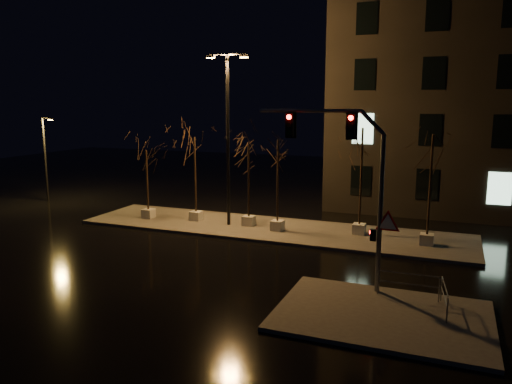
% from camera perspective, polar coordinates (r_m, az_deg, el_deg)
% --- Properties ---
extents(ground, '(90.00, 90.00, 0.00)m').
position_cam_1_polar(ground, '(22.92, -3.64, -7.91)').
color(ground, black).
rests_on(ground, ground).
extents(median, '(22.00, 5.00, 0.15)m').
position_cam_1_polar(median, '(28.22, 1.58, -4.25)').
color(median, '#4E4A45').
rests_on(median, ground).
extents(sidewalk_corner, '(7.00, 5.00, 0.15)m').
position_cam_1_polar(sidewalk_corner, '(17.74, 14.22, -13.52)').
color(sidewalk_corner, '#4E4A45').
rests_on(sidewalk_corner, ground).
extents(tree_0, '(1.80, 1.80, 4.25)m').
position_cam_1_polar(tree_0, '(30.71, -12.39, 2.98)').
color(tree_0, silver).
rests_on(tree_0, median).
extents(tree_1, '(1.80, 1.80, 5.12)m').
position_cam_1_polar(tree_1, '(29.52, -7.01, 4.13)').
color(tree_1, silver).
rests_on(tree_1, median).
extents(tree_2, '(1.80, 1.80, 4.72)m').
position_cam_1_polar(tree_2, '(28.10, -0.84, 3.28)').
color(tree_2, silver).
rests_on(tree_2, median).
extents(tree_3, '(1.80, 1.80, 5.14)m').
position_cam_1_polar(tree_3, '(26.96, 2.52, 3.66)').
color(tree_3, silver).
rests_on(tree_3, median).
extents(tree_4, '(1.80, 1.80, 5.82)m').
position_cam_1_polar(tree_4, '(26.70, 12.02, 4.51)').
color(tree_4, silver).
rests_on(tree_4, median).
extents(tree_5, '(1.80, 1.80, 5.62)m').
position_cam_1_polar(tree_5, '(25.51, 19.44, 3.55)').
color(tree_5, silver).
rests_on(tree_5, median).
extents(traffic_signal_mast, '(5.52, 0.24, 6.73)m').
position_cam_1_polar(traffic_signal_mast, '(18.67, 10.88, 2.19)').
color(traffic_signal_mast, slate).
rests_on(traffic_signal_mast, sidewalk_corner).
extents(streetlight_main, '(2.40, 0.60, 9.60)m').
position_cam_1_polar(streetlight_main, '(28.18, -3.24, 7.29)').
color(streetlight_main, black).
rests_on(streetlight_main, median).
extents(streetlight_far, '(1.19, 0.40, 6.08)m').
position_cam_1_polar(streetlight_far, '(39.11, -22.90, 3.87)').
color(streetlight_far, black).
rests_on(streetlight_far, ground).
extents(guard_rail_a, '(2.17, 0.11, 0.94)m').
position_cam_1_polar(guard_rail_a, '(19.02, 17.00, -9.80)').
color(guard_rail_a, slate).
rests_on(guard_rail_a, sidewalk_corner).
extents(guard_rail_b, '(0.27, 1.93, 0.92)m').
position_cam_1_polar(guard_rail_b, '(18.26, 20.73, -10.93)').
color(guard_rail_b, slate).
rests_on(guard_rail_b, sidewalk_corner).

